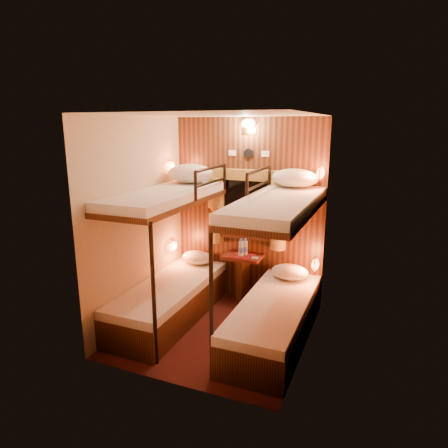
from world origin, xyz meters
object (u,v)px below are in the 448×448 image
at_px(bunk_right, 275,292).
at_px(bottle_left, 245,248).
at_px(table, 243,272).
at_px(bottle_right, 241,249).
at_px(bunk_left, 170,275).

distance_m(bunk_right, bottle_left, 1.03).
height_order(bunk_right, table, bunk_right).
bearing_deg(bottle_right, table, 81.61).
relative_size(bunk_left, table, 2.90).
height_order(bunk_left, bunk_right, same).
relative_size(bottle_left, bottle_right, 0.94).
bearing_deg(bottle_left, bunk_left, -130.06).
xyz_separation_m(table, bottle_right, (-0.01, -0.05, 0.34)).
bearing_deg(bottle_right, bottle_left, 64.97).
height_order(bunk_right, bottle_left, bunk_right).
distance_m(bunk_left, bunk_right, 1.30).
distance_m(bunk_left, table, 1.02).
distance_m(bunk_right, bottle_right, 1.00).
bearing_deg(bunk_right, bunk_left, 180.00).
bearing_deg(bunk_left, table, 50.33).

